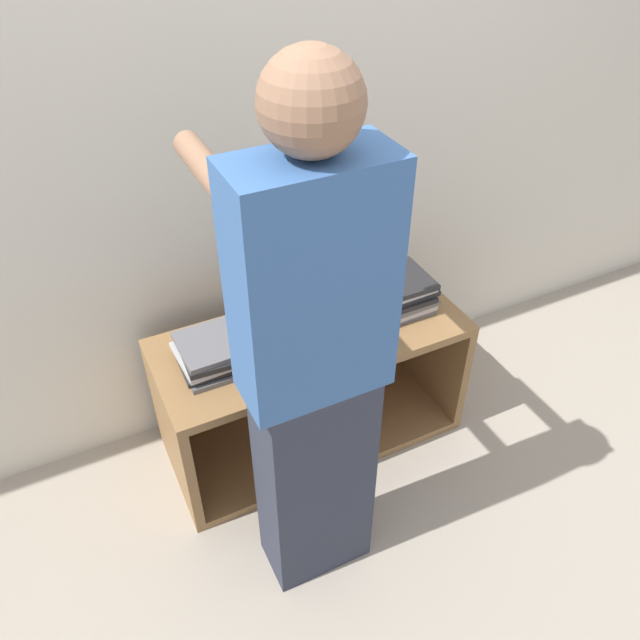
% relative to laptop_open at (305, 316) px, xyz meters
% --- Properties ---
extents(ground_plane, '(12.00, 12.00, 0.00)m').
position_rel_laptop_open_xyz_m(ground_plane, '(0.00, -0.30, -0.60)').
color(ground_plane, '#9E9384').
extents(wall_back, '(8.00, 0.05, 2.40)m').
position_rel_laptop_open_xyz_m(wall_back, '(0.00, 0.31, 0.60)').
color(wall_back, beige).
rests_on(wall_back, ground_plane).
extents(cart, '(1.18, 0.50, 0.56)m').
position_rel_laptop_open_xyz_m(cart, '(0.00, 0.01, -0.33)').
color(cart, olive).
rests_on(cart, ground_plane).
extents(laptop_open, '(0.31, 0.30, 0.23)m').
position_rel_laptop_open_xyz_m(laptop_open, '(0.00, 0.00, 0.00)').
color(laptop_open, gray).
rests_on(laptop_open, cart).
extents(laptop_stack_left, '(0.33, 0.25, 0.10)m').
position_rel_laptop_open_xyz_m(laptop_stack_left, '(-0.34, -0.05, 0.00)').
color(laptop_stack_left, slate).
rests_on(laptop_stack_left, cart).
extents(laptop_stack_right, '(0.32, 0.24, 0.14)m').
position_rel_laptop_open_xyz_m(laptop_stack_right, '(0.34, -0.05, 0.02)').
color(laptop_stack_right, slate).
rests_on(laptop_stack_right, cart).
extents(person, '(0.40, 0.53, 1.73)m').
position_rel_laptop_open_xyz_m(person, '(-0.23, -0.54, 0.27)').
color(person, '#2D3342').
rests_on(person, ground_plane).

